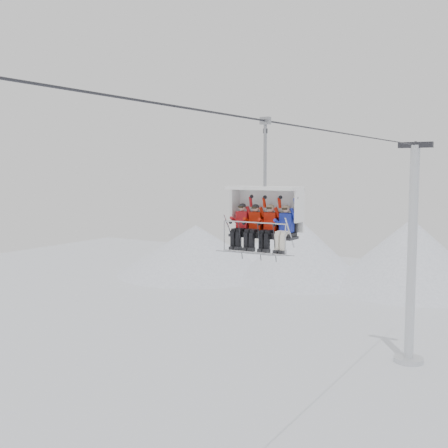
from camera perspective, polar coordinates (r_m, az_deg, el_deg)
The scene contains 8 objects.
ridgeline at distance 56.22m, azimuth 21.36°, elevation -4.03°, with size 72.00×21.00×7.00m.
lift_tower_right at distance 36.02m, azimuth 18.50°, elevation -4.42°, with size 2.00×1.80×13.48m.
haul_cable at distance 14.87m, azimuth 0.00°, elevation 11.11°, with size 0.06×0.06×50.00m, color #2B2B30.
chairlift_carrier at distance 17.02m, azimuth 4.34°, elevation 1.44°, with size 2.21×1.17×3.98m.
skier_far_left at distance 17.12m, azimuth 1.73°, elevation -0.07°, with size 0.38×1.69×1.53m.
skier_center_left at distance 16.90m, azimuth 3.08°, elevation -0.16°, with size 0.38×1.69×1.52m.
skier_center_right at distance 16.68m, azimuth 4.61°, elevation -0.24°, with size 0.38×1.69×1.53m.
skier_far_right at distance 16.46m, azimuth 6.19°, elevation -0.34°, with size 0.38×1.69×1.53m.
Camera 1 is at (7.67, -12.66, 11.88)m, focal length 45.00 mm.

